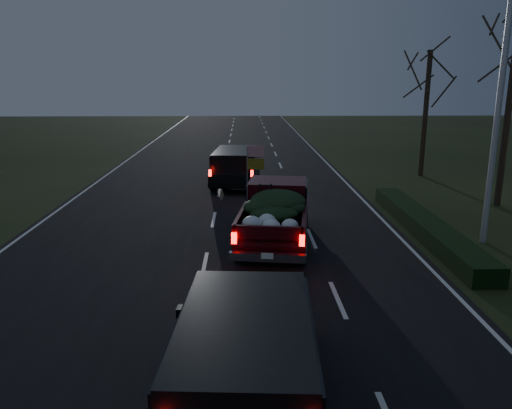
# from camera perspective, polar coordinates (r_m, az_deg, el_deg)

# --- Properties ---
(ground) EXTENTS (120.00, 120.00, 0.00)m
(ground) POSITION_cam_1_polar(r_m,az_deg,el_deg) (15.32, -5.91, -6.95)
(ground) COLOR black
(ground) RESTS_ON ground
(road_asphalt) EXTENTS (14.00, 120.00, 0.02)m
(road_asphalt) POSITION_cam_1_polar(r_m,az_deg,el_deg) (15.32, -5.91, -6.92)
(road_asphalt) COLOR black
(road_asphalt) RESTS_ON ground
(hedge_row) EXTENTS (1.00, 10.00, 0.60)m
(hedge_row) POSITION_cam_1_polar(r_m,az_deg,el_deg) (19.19, 18.72, -2.30)
(hedge_row) COLOR black
(hedge_row) RESTS_ON ground
(light_pole) EXTENTS (0.50, 0.90, 9.16)m
(light_pole) POSITION_cam_1_polar(r_m,az_deg,el_deg) (18.23, 26.30, 12.71)
(light_pole) COLOR silver
(light_pole) RESTS_ON ground
(bare_tree_far) EXTENTS (3.60, 3.60, 7.00)m
(bare_tree_far) POSITION_cam_1_polar(r_m,az_deg,el_deg) (30.06, 19.06, 12.99)
(bare_tree_far) COLOR black
(bare_tree_far) RESTS_ON ground
(pickup_truck) EXTENTS (2.91, 5.90, 2.97)m
(pickup_truck) POSITION_cam_1_polar(r_m,az_deg,el_deg) (17.14, 2.25, -0.66)
(pickup_truck) COLOR #34070D
(pickup_truck) RESTS_ON ground
(lead_suv) EXTENTS (2.67, 5.52, 1.54)m
(lead_suv) POSITION_cam_1_polar(r_m,az_deg,el_deg) (26.21, -2.29, 4.72)
(lead_suv) COLOR black
(lead_suv) RESTS_ON ground
(rear_suv) EXTENTS (2.55, 5.41, 1.52)m
(rear_suv) POSITION_cam_1_polar(r_m,az_deg,el_deg) (8.50, -1.22, -16.80)
(rear_suv) COLOR black
(rear_suv) RESTS_ON ground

